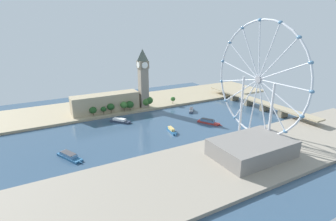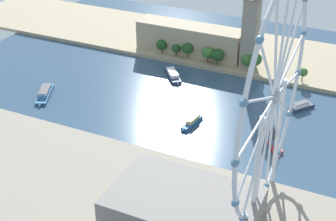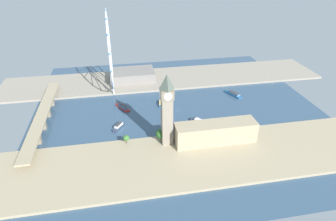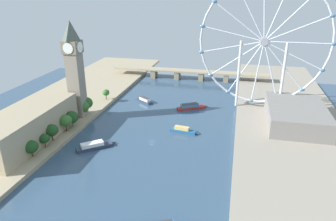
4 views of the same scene
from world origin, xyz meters
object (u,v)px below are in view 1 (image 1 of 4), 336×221
clock_tower (143,78)px  ferris_wheel (258,80)px  tour_boat_0 (69,156)px  tour_boat_4 (172,130)px  tour_boat_3 (120,121)px  riverside_hall (252,148)px  parliament_block (106,102)px  tour_boat_2 (208,122)px  tour_boat_1 (191,110)px  river_bridge (257,102)px

clock_tower → ferris_wheel: size_ratio=0.69×
tour_boat_0 → tour_boat_4: 111.61m
tour_boat_3 → riverside_hall: bearing=-13.5°
riverside_hall → parliament_block: bearing=-158.0°
parliament_block → tour_boat_2: bearing=44.3°
clock_tower → tour_boat_1: (43.59, 52.28, -43.08)m
clock_tower → tour_boat_4: bearing=-4.9°
ferris_wheel → tour_boat_2: (-61.27, -10.86, -61.26)m
clock_tower → tour_boat_4: clock_tower is taller
ferris_wheel → tour_boat_4: bearing=-132.6°
tour_boat_2 → tour_boat_3: tour_boat_2 is taller
ferris_wheel → river_bridge: ferris_wheel is taller
tour_boat_1 → parliament_block: bearing=99.2°
tour_boat_3 → tour_boat_4: (58.30, 40.07, -0.01)m
river_bridge → tour_boat_0: size_ratio=5.84×
river_bridge → tour_boat_1: 97.75m
ferris_wheel → tour_boat_3: size_ratio=4.49×
clock_tower → tour_boat_1: bearing=50.2°
parliament_block → tour_boat_1: bearing=63.9°
clock_tower → riverside_hall: (182.86, 24.28, -34.76)m
tour_boat_0 → clock_tower: bearing=106.0°
ferris_wheel → tour_boat_2: size_ratio=3.98×
tour_boat_3 → tour_boat_4: tour_boat_4 is taller
tour_boat_0 → tour_boat_3: (-66.54, 71.23, -0.13)m
tour_boat_3 → tour_boat_0: bearing=-86.7°
clock_tower → tour_boat_4: 104.47m
tour_boat_0 → tour_boat_1: (-59.38, 171.70, 0.10)m
tour_boat_0 → tour_boat_3: 97.48m
ferris_wheel → tour_boat_2: bearing=-169.9°
riverside_hall → tour_boat_4: 94.29m
riverside_hall → tour_boat_1: bearing=168.6°
parliament_block → ferris_wheel: 200.68m
parliament_block → tour_boat_1: size_ratio=4.28×
river_bridge → tour_boat_3: size_ratio=7.36×
clock_tower → ferris_wheel: (153.51, 55.81, 18.19)m
tour_boat_3 → tour_boat_4: 70.74m
clock_tower → parliament_block: bearing=-98.6°
clock_tower → tour_boat_0: clock_tower is taller
tour_boat_0 → tour_boat_1: tour_boat_1 is taller
clock_tower → tour_boat_2: bearing=26.0°
riverside_hall → tour_boat_0: size_ratio=2.13×
ferris_wheel → tour_boat_0: 192.42m
riverside_hall → tour_boat_4: size_ratio=2.85×
clock_tower → river_bridge: size_ratio=0.42×
tour_boat_4 → riverside_hall: bearing=28.2°
riverside_hall → river_bridge: size_ratio=0.36×
ferris_wheel → river_bridge: size_ratio=0.61×
tour_boat_0 → river_bridge: bearing=71.4°
river_bridge → tour_boat_1: (-30.52, -92.65, -6.39)m
clock_tower → tour_boat_1: size_ratio=3.87×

